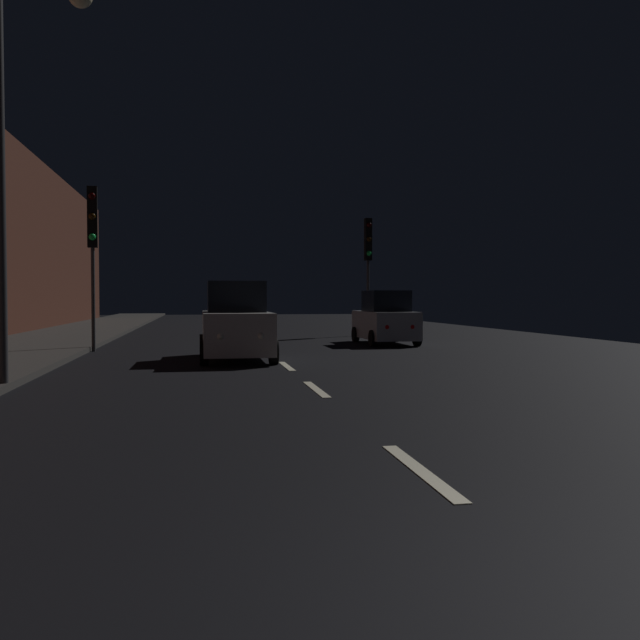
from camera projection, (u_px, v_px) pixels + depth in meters
The scene contains 8 objects.
ground at pixel (252, 339), 27.78m from camera, with size 27.83×84.00×0.02m, color black.
sidewalk_left at pixel (54, 339), 26.42m from camera, with size 4.40×84.00×0.15m, color #33302D.
lane_centerline at pixel (272, 354), 20.27m from camera, with size 0.16×29.61×0.01m.
traffic_light_far_right at pixel (368, 250), 30.62m from camera, with size 0.31×0.46×5.29m.
traffic_light_far_left at pixel (92, 231), 21.25m from camera, with size 0.34×0.47×5.18m.
streetlamp_overhead at pixel (26, 121), 12.18m from camera, with size 1.70×0.44×7.40m.
car_approaching_headlights at pixel (236, 324), 18.54m from camera, with size 1.96×4.25×2.14m.
car_parked_right_far at pixel (385, 320), 24.93m from camera, with size 1.80×3.89×1.96m.
Camera 1 is at (-2.12, -3.30, 1.69)m, focal length 38.08 mm.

